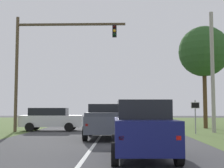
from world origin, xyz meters
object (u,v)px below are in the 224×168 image
Objects in this scene: keep_moving_sign at (195,112)px; utility_pole_right at (213,71)px; red_suv_near at (142,128)px; pickup_truck_lead at (105,121)px; traffic_light at (44,55)px; crossing_suv_far at (51,119)px; oak_tree_right at (204,52)px.

utility_pole_right is at bearing 39.80° from keep_moving_sign.
utility_pole_right is (6.02, 11.76, 3.41)m from red_suv_near.
utility_pole_right is (1.65, 1.38, 2.98)m from keep_moving_sign.
traffic_light is at bearing 134.94° from pickup_truck_lead.
pickup_truck_lead is 0.61× the size of traffic_light.
pickup_truck_lead reaches higher than crossing_suv_far.
oak_tree_right is at bearing 67.87° from red_suv_near.
red_suv_near is 0.51× the size of utility_pole_right.
crossing_suv_far is at bearing 115.21° from red_suv_near.
crossing_suv_far is (-6.21, 13.18, -0.11)m from red_suv_near.
red_suv_near is 0.87× the size of pickup_truck_lead.
utility_pole_right is at bearing -1.26° from traffic_light.
traffic_light is at bearing -107.70° from crossing_suv_far.
utility_pole_right reaches higher than red_suv_near.
oak_tree_right reaches higher than keep_moving_sign.
keep_moving_sign is 0.26× the size of utility_pole_right.
red_suv_near is 18.81m from oak_tree_right.
utility_pole_right is at bearing -98.50° from oak_tree_right.
oak_tree_right is at bearing 14.72° from crossing_suv_far.
utility_pole_right is (12.23, -1.42, 3.52)m from crossing_suv_far.
oak_tree_right is 5.42m from utility_pole_right.
oak_tree_right reaches higher than utility_pole_right.
keep_moving_sign is (4.37, 10.38, 0.43)m from red_suv_near.
pickup_truck_lead is at bearing -151.57° from keep_moving_sign.
oak_tree_right reaches higher than pickup_truck_lead.
keep_moving_sign is at bearing -14.83° from crossing_suv_far.
red_suv_near is 14.57m from crossing_suv_far.
keep_moving_sign is 0.48× the size of crossing_suv_far.
oak_tree_right is 1.02× the size of utility_pole_right.
red_suv_near is 13.65m from utility_pole_right.
oak_tree_right is (6.74, 16.59, 5.78)m from red_suv_near.
oak_tree_right is 14.63m from crossing_suv_far.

